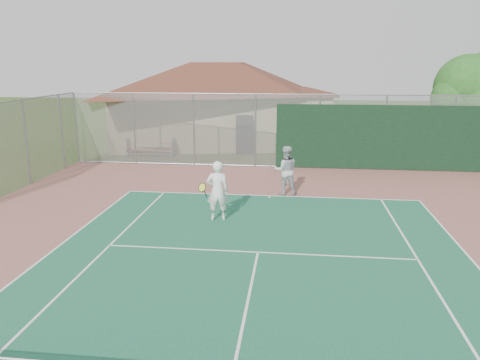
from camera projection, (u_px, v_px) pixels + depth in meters
The scene contains 7 objects.
back_fence at pixel (321, 134), 21.99m from camera, with size 20.08×0.11×3.53m.
side_fence_left at pixel (26, 143), 19.05m from camera, with size 0.08×9.00×3.50m.
clubhouse at pixel (219, 94), 29.29m from camera, with size 15.11×11.53×5.88m.
bleachers at pixel (152, 145), 25.76m from camera, with size 2.67×1.70×0.97m.
tree at pixel (470, 90), 23.44m from camera, with size 3.92×3.71×5.47m.
player_white_front at pixel (217, 191), 14.81m from camera, with size 1.02×0.79×1.93m.
player_grey_back at pixel (285, 171), 17.74m from camera, with size 1.01×0.84×1.87m.
Camera 1 is at (0.90, -5.18, 4.93)m, focal length 35.00 mm.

